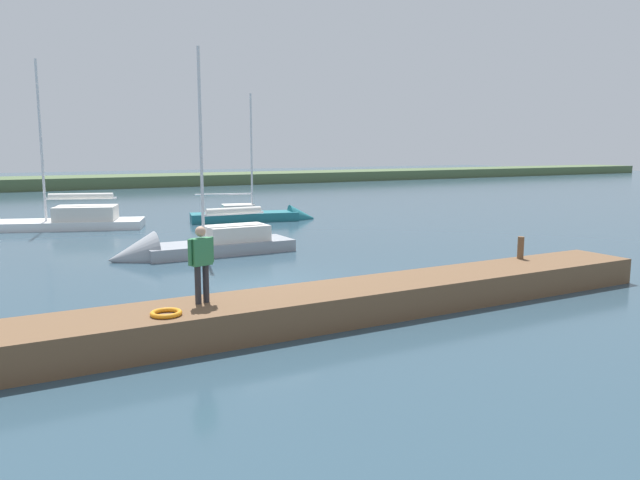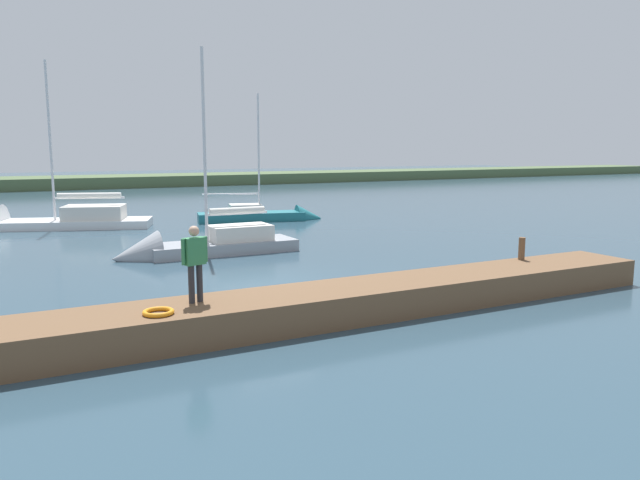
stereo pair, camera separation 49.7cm
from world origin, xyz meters
name	(u,v)px [view 1 (the left image)]	position (x,y,z in m)	size (l,w,h in m)	color
ground_plane	(266,285)	(0.00, 0.00, 0.00)	(200.00, 200.00, 0.00)	#2D4756
far_shoreline	(66,188)	(0.00, -52.46, 0.00)	(180.00, 8.00, 2.40)	#4C603D
dock_pier	(337,304)	(0.00, 4.34, 0.39)	(20.31, 2.02, 0.78)	brown
mooring_post_near	(521,248)	(-7.11, 3.64, 1.13)	(0.20, 0.20, 0.70)	brown
life_ring_buoy	(166,313)	(4.37, 4.75, 0.83)	(0.66, 0.66, 0.10)	orange
sailboat_behind_pier	(190,250)	(0.56, -6.13, 0.23)	(7.32, 1.97, 8.96)	gray
sailboat_near_dock	(30,225)	(5.59, -17.95, 0.22)	(10.00, 5.54, 9.84)	white
sailboat_inner_slip	(261,219)	(-6.54, -15.59, 0.13)	(7.48, 3.26, 8.09)	#1E6B75
person_on_dock	(201,259)	(3.38, 4.11, 1.79)	(0.64, 0.34, 1.74)	#28282D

